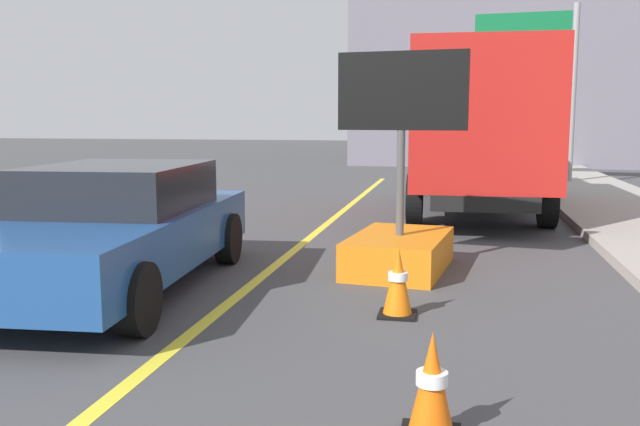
# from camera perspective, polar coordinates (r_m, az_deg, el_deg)

# --- Properties ---
(arrow_board_trailer) EXTENTS (1.60, 1.93, 2.70)m
(arrow_board_trailer) POSITION_cam_1_polar(r_m,az_deg,el_deg) (8.57, 6.67, -1.63)
(arrow_board_trailer) COLOR orange
(arrow_board_trailer) RESTS_ON ground
(box_truck) EXTENTS (2.67, 7.90, 3.18)m
(box_truck) POSITION_cam_1_polar(r_m,az_deg,el_deg) (14.41, 13.00, 7.16)
(box_truck) COLOR black
(box_truck) RESTS_ON ground
(pickup_car) EXTENTS (2.27, 4.73, 1.38)m
(pickup_car) POSITION_cam_1_polar(r_m,az_deg,el_deg) (7.90, -16.80, -1.15)
(pickup_car) COLOR navy
(pickup_car) RESTS_ON ground
(highway_guide_sign) EXTENTS (2.78, 0.37, 5.00)m
(highway_guide_sign) POSITION_cam_1_polar(r_m,az_deg,el_deg) (20.34, 18.26, 11.87)
(highway_guide_sign) COLOR gray
(highway_guide_sign) RESTS_ON ground
(far_building_block) EXTENTS (15.36, 9.64, 9.91)m
(far_building_block) POSITION_cam_1_polar(r_m,az_deg,el_deg) (31.95, 17.90, 13.07)
(far_building_block) COLOR slate
(far_building_block) RESTS_ON ground
(traffic_cone_mid_lane) EXTENTS (0.36, 0.36, 0.66)m
(traffic_cone_mid_lane) POSITION_cam_1_polar(r_m,az_deg,el_deg) (4.21, 9.33, -14.13)
(traffic_cone_mid_lane) COLOR black
(traffic_cone_mid_lane) RESTS_ON ground
(traffic_cone_far_lane) EXTENTS (0.36, 0.36, 0.69)m
(traffic_cone_far_lane) POSITION_cam_1_polar(r_m,az_deg,el_deg) (6.62, 6.53, -5.73)
(traffic_cone_far_lane) COLOR black
(traffic_cone_far_lane) RESTS_ON ground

